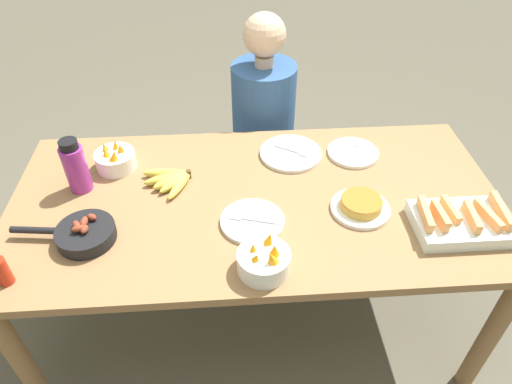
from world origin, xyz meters
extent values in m
plane|color=#565142|center=(0.00, 0.00, 0.00)|extent=(14.00, 14.00, 0.00)
cube|color=olive|center=(0.00, 0.00, 0.74)|extent=(1.87, 0.92, 0.03)
cylinder|color=olive|center=(-0.87, -0.40, 0.36)|extent=(0.07, 0.07, 0.72)
cylinder|color=olive|center=(0.87, -0.40, 0.36)|extent=(0.07, 0.07, 0.72)
cylinder|color=olive|center=(-0.87, 0.40, 0.36)|extent=(0.07, 0.07, 0.72)
cylinder|color=olive|center=(0.87, 0.40, 0.36)|extent=(0.07, 0.07, 0.72)
ellipsoid|color=gold|center=(-0.35, 0.15, 0.78)|extent=(0.19, 0.06, 0.04)
ellipsoid|color=gold|center=(-0.34, 0.12, 0.78)|extent=(0.19, 0.09, 0.04)
ellipsoid|color=gold|center=(-0.32, 0.10, 0.78)|extent=(0.16, 0.12, 0.04)
ellipsoid|color=gold|center=(-0.31, 0.09, 0.78)|extent=(0.14, 0.14, 0.04)
ellipsoid|color=gold|center=(-0.29, 0.07, 0.78)|extent=(0.10, 0.17, 0.03)
cylinder|color=#4C3819|center=(-0.26, 0.14, 0.78)|extent=(0.02, 0.02, 0.04)
cube|color=silver|center=(0.70, -0.21, 0.78)|extent=(0.32, 0.22, 0.05)
cube|color=#F29E56|center=(0.57, -0.20, 0.83)|extent=(0.04, 0.15, 0.04)
cube|color=#F29E56|center=(0.62, -0.22, 0.83)|extent=(0.03, 0.12, 0.05)
cube|color=#F29E56|center=(0.67, -0.18, 0.82)|extent=(0.03, 0.12, 0.04)
cube|color=#F29E56|center=(0.73, -0.23, 0.83)|extent=(0.03, 0.14, 0.04)
cube|color=#F29E56|center=(0.78, -0.22, 0.82)|extent=(0.05, 0.15, 0.04)
cube|color=#F29E56|center=(0.84, -0.20, 0.83)|extent=(0.04, 0.17, 0.04)
cylinder|color=black|center=(-0.59, -0.17, 0.76)|extent=(0.20, 0.20, 0.01)
cylinder|color=black|center=(-0.59, -0.17, 0.79)|extent=(0.20, 0.20, 0.04)
cylinder|color=black|center=(-0.77, -0.15, 0.80)|extent=(0.16, 0.04, 0.02)
ellipsoid|color=brown|center=(-0.58, -0.13, 0.82)|extent=(0.04, 0.04, 0.03)
ellipsoid|color=brown|center=(-0.61, -0.19, 0.83)|extent=(0.05, 0.04, 0.02)
ellipsoid|color=brown|center=(-0.59, -0.19, 0.82)|extent=(0.03, 0.04, 0.03)
ellipsoid|color=brown|center=(-0.59, -0.16, 0.83)|extent=(0.03, 0.05, 0.03)
ellipsoid|color=brown|center=(-0.61, -0.18, 0.83)|extent=(0.05, 0.06, 0.03)
cylinder|color=silver|center=(0.38, -0.09, 0.77)|extent=(0.22, 0.22, 0.02)
cylinder|color=gold|center=(0.38, -0.09, 0.79)|extent=(0.15, 0.15, 0.03)
cylinder|color=#9F6624|center=(0.38, -0.09, 0.81)|extent=(0.15, 0.15, 0.00)
cylinder|color=silver|center=(-0.02, -0.13, 0.77)|extent=(0.23, 0.23, 0.02)
cylinder|color=silver|center=(0.00, -0.14, 0.78)|extent=(0.13, 0.04, 0.01)
cube|color=silver|center=(-0.09, -0.12, 0.78)|extent=(0.05, 0.04, 0.00)
cylinder|color=silver|center=(0.43, 0.25, 0.77)|extent=(0.22, 0.22, 0.02)
cylinder|color=silver|center=(0.41, 0.24, 0.78)|extent=(0.07, 0.09, 0.01)
cube|color=silver|center=(0.46, 0.30, 0.78)|extent=(0.04, 0.05, 0.00)
cylinder|color=silver|center=(0.17, 0.27, 0.77)|extent=(0.26, 0.26, 0.02)
cylinder|color=silver|center=(0.15, 0.28, 0.78)|extent=(0.10, 0.07, 0.01)
cube|color=silver|center=(0.22, 0.24, 0.78)|extent=(0.05, 0.04, 0.00)
cylinder|color=silver|center=(0.00, -0.35, 0.80)|extent=(0.17, 0.17, 0.07)
cone|color=orange|center=(0.03, -0.35, 0.85)|extent=(0.04, 0.05, 0.05)
cone|color=orange|center=(0.02, -0.30, 0.85)|extent=(0.05, 0.05, 0.06)
cone|color=orange|center=(-0.03, -0.33, 0.84)|extent=(0.03, 0.03, 0.04)
cone|color=orange|center=(-0.03, -0.37, 0.84)|extent=(0.05, 0.05, 0.04)
cone|color=orange|center=(0.02, -0.39, 0.85)|extent=(0.06, 0.05, 0.06)
cylinder|color=silver|center=(-0.56, 0.23, 0.79)|extent=(0.16, 0.16, 0.07)
cone|color=orange|center=(-0.53, 0.24, 0.85)|extent=(0.04, 0.05, 0.05)
cone|color=orange|center=(-0.55, 0.26, 0.85)|extent=(0.03, 0.03, 0.05)
cone|color=orange|center=(-0.60, 0.25, 0.85)|extent=(0.04, 0.05, 0.05)
cone|color=orange|center=(-0.59, 0.22, 0.85)|extent=(0.05, 0.05, 0.05)
cone|color=orange|center=(-0.55, 0.19, 0.85)|extent=(0.06, 0.05, 0.05)
cylinder|color=#992D89|center=(-0.67, 0.11, 0.85)|extent=(0.09, 0.09, 0.19)
cylinder|color=black|center=(-0.67, 0.11, 0.96)|extent=(0.07, 0.07, 0.03)
cylinder|color=#B72814|center=(-0.81, -0.34, 0.81)|extent=(0.05, 0.05, 0.10)
cube|color=black|center=(0.09, 0.68, 0.22)|extent=(0.34, 0.34, 0.45)
cylinder|color=#2D5184|center=(0.09, 0.68, 0.71)|extent=(0.31, 0.31, 0.52)
cylinder|color=#DBB28E|center=(0.09, 0.68, 1.00)|extent=(0.09, 0.09, 0.05)
sphere|color=#DBB28E|center=(0.09, 0.68, 1.12)|extent=(0.20, 0.20, 0.20)
camera|label=1|loc=(-0.09, -1.30, 1.91)|focal=32.00mm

